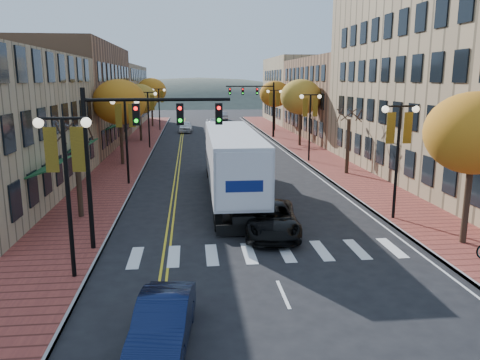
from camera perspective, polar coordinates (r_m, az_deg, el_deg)
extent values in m
plane|color=black|center=(18.59, 4.06, -11.05)|extent=(200.00, 200.00, 0.00)
cube|color=brown|center=(50.19, -12.79, 3.55)|extent=(4.00, 85.00, 0.15)
cube|color=brown|center=(51.28, 7.65, 3.92)|extent=(4.00, 85.00, 0.15)
cube|color=brown|center=(54.64, -21.11, 9.45)|extent=(12.00, 24.00, 11.00)
cube|color=#9E8966|center=(79.09, -16.43, 9.80)|extent=(12.00, 26.00, 9.50)
cube|color=brown|center=(62.69, 14.29, 9.66)|extent=(15.00, 24.00, 10.00)
cube|color=#9E8966|center=(83.66, 9.06, 10.76)|extent=(15.00, 20.00, 11.00)
cylinder|color=#382619|center=(26.00, -19.08, 0.25)|extent=(0.28, 0.28, 4.20)
cylinder|color=#382619|center=(41.51, -14.27, 5.25)|extent=(0.28, 0.28, 4.90)
ellipsoid|color=#C37316|center=(41.28, -14.48, 9.20)|extent=(4.48, 4.48, 3.81)
cylinder|color=#382619|center=(57.33, -12.05, 6.99)|extent=(0.28, 0.28, 4.55)
ellipsoid|color=gold|center=(57.16, -12.17, 9.63)|extent=(4.16, 4.16, 3.54)
cylinder|color=#382619|center=(75.19, -10.67, 8.40)|extent=(0.28, 0.28, 5.04)
ellipsoid|color=#C37316|center=(75.06, -10.76, 10.64)|extent=(4.61, 4.61, 3.92)
cylinder|color=#382619|center=(22.88, 26.01, -1.44)|extent=(0.28, 0.28, 4.55)
ellipsoid|color=#C37316|center=(22.47, 26.63, 5.14)|extent=(4.16, 4.16, 3.54)
cylinder|color=#382619|center=(37.19, 12.99, 4.01)|extent=(0.28, 0.28, 4.20)
cylinder|color=#382619|center=(52.44, 7.34, 6.89)|extent=(0.28, 0.28, 4.90)
ellipsoid|color=gold|center=(52.26, 7.43, 10.01)|extent=(4.48, 4.48, 3.81)
cylinder|color=#382619|center=(68.06, 4.23, 8.08)|extent=(0.28, 0.28, 4.76)
ellipsoid|color=#C37316|center=(67.92, 4.26, 10.42)|extent=(4.35, 4.35, 3.70)
cylinder|color=black|center=(17.91, -20.16, -2.55)|extent=(0.16, 0.16, 6.00)
cylinder|color=black|center=(17.43, -20.88, 7.04)|extent=(1.60, 0.10, 0.10)
sphere|color=#FFF2CC|center=(17.66, -23.37, 6.41)|extent=(0.36, 0.36, 0.36)
sphere|color=#FFF2CC|center=(17.26, -18.26, 6.68)|extent=(0.36, 0.36, 0.36)
cube|color=#BC8D19|center=(17.67, -22.03, 3.41)|extent=(0.45, 0.03, 1.60)
cube|color=#BC8D19|center=(17.44, -19.18, 3.52)|extent=(0.45, 0.03, 1.60)
cylinder|color=black|center=(33.39, -13.65, 4.38)|extent=(0.16, 0.16, 6.00)
cylinder|color=black|center=(33.13, -13.91, 9.53)|extent=(1.60, 0.10, 0.10)
sphere|color=#FFF2CC|center=(33.25, -15.28, 9.21)|extent=(0.36, 0.36, 0.36)
sphere|color=#FFF2CC|center=(33.04, -12.50, 9.33)|extent=(0.36, 0.36, 0.36)
cube|color=#BC8D19|center=(33.26, -14.59, 7.60)|extent=(0.45, 0.03, 1.60)
cube|color=#BC8D19|center=(33.14, -13.03, 7.66)|extent=(0.45, 0.03, 1.60)
cylinder|color=black|center=(51.18, -11.07, 7.09)|extent=(0.16, 0.16, 6.00)
cylinder|color=black|center=(51.02, -11.21, 10.45)|extent=(1.60, 0.10, 0.10)
sphere|color=#FFF2CC|center=(51.10, -12.11, 10.24)|extent=(0.36, 0.36, 0.36)
sphere|color=#FFF2CC|center=(50.96, -10.29, 10.31)|extent=(0.36, 0.36, 0.36)
cube|color=#BC8D19|center=(51.10, -11.67, 9.19)|extent=(0.45, 0.03, 1.60)
cube|color=#BC8D19|center=(51.02, -10.65, 9.23)|extent=(0.45, 0.03, 1.60)
cylinder|color=black|center=(69.09, -9.82, 8.39)|extent=(0.16, 0.16, 6.00)
cylinder|color=black|center=(68.96, -9.91, 10.88)|extent=(1.60, 0.10, 0.10)
sphere|color=#FFF2CC|center=(69.02, -10.58, 10.73)|extent=(0.36, 0.36, 0.36)
sphere|color=#FFF2CC|center=(68.92, -9.23, 10.78)|extent=(0.36, 0.36, 0.36)
cube|color=#BC8D19|center=(69.02, -10.25, 9.95)|extent=(0.45, 0.03, 1.60)
cube|color=#BC8D19|center=(68.97, -9.49, 9.98)|extent=(0.45, 0.03, 1.60)
cylinder|color=black|center=(25.51, 18.56, 1.78)|extent=(0.16, 0.16, 6.00)
cylinder|color=black|center=(25.18, 19.02, 8.51)|extent=(1.60, 0.10, 0.10)
sphere|color=#FFF2CC|center=(24.86, 17.31, 8.23)|extent=(0.36, 0.36, 0.36)
sphere|color=#FFF2CC|center=(25.53, 20.64, 8.10)|extent=(0.36, 0.36, 0.36)
cube|color=#BC8D19|center=(25.08, 17.91, 6.04)|extent=(0.45, 0.03, 1.60)
cube|color=#BC8D19|center=(25.45, 19.78, 6.00)|extent=(0.45, 0.03, 1.60)
cylinder|color=black|center=(42.38, 8.49, 6.17)|extent=(0.16, 0.16, 6.00)
cylinder|color=black|center=(42.18, 8.62, 10.23)|extent=(1.60, 0.10, 0.10)
sphere|color=#FFF2CC|center=(41.99, 7.54, 10.05)|extent=(0.36, 0.36, 0.36)
sphere|color=#FFF2CC|center=(42.39, 9.67, 10.00)|extent=(0.36, 0.36, 0.36)
cube|color=#BC8D19|center=(42.12, 7.97, 8.75)|extent=(0.45, 0.03, 1.60)
cube|color=#BC8D19|center=(42.34, 9.16, 8.73)|extent=(0.45, 0.03, 1.60)
cylinder|color=black|center=(59.91, 4.18, 7.99)|extent=(0.16, 0.16, 6.00)
cylinder|color=black|center=(59.77, 4.22, 10.86)|extent=(1.60, 0.10, 0.10)
sphere|color=#FFF2CC|center=(59.64, 3.45, 10.72)|extent=(0.36, 0.36, 0.36)
sphere|color=#FFF2CC|center=(59.92, 4.98, 10.70)|extent=(0.36, 0.36, 0.36)
cube|color=#BC8D19|center=(59.73, 3.77, 9.80)|extent=(0.45, 0.03, 1.60)
cube|color=#BC8D19|center=(59.88, 4.63, 9.80)|extent=(0.45, 0.03, 1.60)
cylinder|color=black|center=(20.63, -18.03, 0.90)|extent=(0.20, 0.20, 7.00)
cylinder|color=black|center=(19.87, -9.99, 9.63)|extent=(6.00, 0.14, 0.14)
cube|color=black|center=(19.98, -12.53, 7.81)|extent=(0.30, 0.25, 0.90)
sphere|color=#FF0C0C|center=(19.83, -12.61, 8.50)|extent=(0.16, 0.16, 0.16)
cube|color=black|center=(19.86, -7.32, 7.97)|extent=(0.30, 0.25, 0.90)
sphere|color=#FF0C0C|center=(19.71, -7.34, 8.67)|extent=(0.16, 0.16, 0.16)
cube|color=black|center=(19.90, -2.60, 8.07)|extent=(0.30, 0.25, 0.90)
sphere|color=#FF0C0C|center=(19.74, -2.58, 8.76)|extent=(0.16, 0.16, 0.16)
cylinder|color=black|center=(59.86, 4.09, 8.46)|extent=(0.20, 0.20, 7.00)
cylinder|color=black|center=(59.29, 1.22, 11.36)|extent=(6.00, 0.14, 0.14)
cube|color=black|center=(59.42, 2.09, 10.78)|extent=(0.30, 0.25, 0.90)
sphere|color=#FF0C0C|center=(59.28, 2.11, 11.01)|extent=(0.16, 0.16, 0.16)
cube|color=black|center=(59.19, 0.34, 10.78)|extent=(0.30, 0.25, 0.90)
sphere|color=#FF0C0C|center=(59.05, 0.35, 11.02)|extent=(0.16, 0.16, 0.16)
cube|color=black|center=(59.04, -1.25, 10.77)|extent=(0.30, 0.25, 0.90)
sphere|color=#FF0C0C|center=(58.89, -1.24, 11.01)|extent=(0.16, 0.16, 0.16)
cube|color=black|center=(28.39, -0.96, -0.88)|extent=(1.22, 13.98, 0.38)
cube|color=silver|center=(28.03, -0.97, 2.87)|extent=(2.93, 13.99, 3.01)
cube|color=black|center=(36.66, -2.03, 3.45)|extent=(2.72, 3.25, 2.69)
cylinder|color=black|center=(23.04, -2.66, -4.97)|extent=(0.39, 1.08, 1.07)
cylinder|color=black|center=(23.25, 2.92, -4.81)|extent=(0.39, 1.08, 1.07)
cylinder|color=black|center=(24.27, -2.81, -4.08)|extent=(0.39, 1.08, 1.07)
cylinder|color=black|center=(24.47, 2.49, -3.94)|extent=(0.39, 1.08, 1.07)
cylinder|color=black|center=(35.55, -3.70, 1.13)|extent=(0.39, 1.08, 1.07)
cylinder|color=black|center=(35.69, -0.08, 1.20)|extent=(0.39, 1.08, 1.07)
cylinder|color=black|center=(37.87, -3.82, 1.81)|extent=(0.39, 1.08, 1.07)
cylinder|color=black|center=(38.00, -0.41, 1.88)|extent=(0.39, 1.08, 1.07)
imported|color=#0D1636|center=(13.81, -9.36, -16.69)|extent=(1.88, 4.30, 1.37)
imported|color=black|center=(22.66, 3.81, -4.69)|extent=(3.05, 5.68, 1.52)
imported|color=white|center=(67.07, -6.65, 6.47)|extent=(1.99, 4.61, 1.55)
imported|color=#B7B6BE|center=(74.34, -3.21, 6.96)|extent=(1.97, 4.36, 1.24)
imported|color=#B4B3BB|center=(86.64, -2.21, 7.80)|extent=(1.95, 4.70, 1.51)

